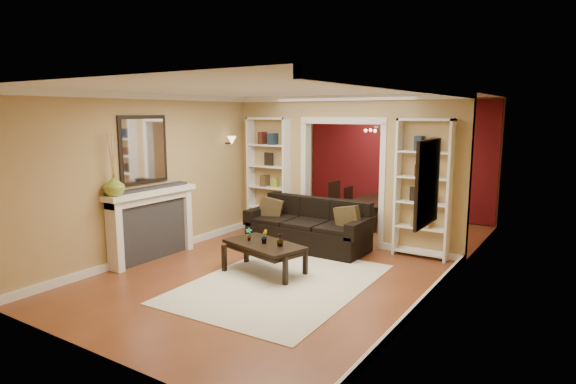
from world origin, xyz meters
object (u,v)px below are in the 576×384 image
Objects in this scene: coffee_table at (264,258)px; dining_table at (374,212)px; fireplace at (153,225)px; sofa at (308,224)px; bookshelf_left at (269,176)px; bookshelf_right at (423,189)px.

coffee_table is 3.92m from dining_table.
fireplace reaches higher than coffee_table.
fireplace reaches higher than dining_table.
sofa is at bearing 47.51° from fireplace.
fireplace is at bearing 154.85° from dining_table.
bookshelf_left is (-1.25, 0.58, 0.72)m from sofa.
fireplace is (-0.54, -2.53, -0.57)m from bookshelf_left.
sofa is 2.07m from bookshelf_right.
fireplace is (-3.64, -2.53, -0.57)m from bookshelf_right.
sofa is 1.55m from coffee_table.
fireplace is 1.11× the size of dining_table.
bookshelf_left reaches higher than fireplace.
sofa is 1.45× the size of dining_table.
bookshelf_left is 2.50m from dining_table.
sofa is 1.30× the size of fireplace.
bookshelf_left is at bearing 77.95° from fireplace.
bookshelf_right is at bearing -138.31° from dining_table.
bookshelf_right is at bearing 65.82° from coffee_table.
dining_table is (0.10, 3.92, 0.04)m from coffee_table.
sofa is 1.81× the size of coffee_table.
coffee_table is at bearing 12.17° from fireplace.
bookshelf_left is 1.00× the size of bookshelf_right.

